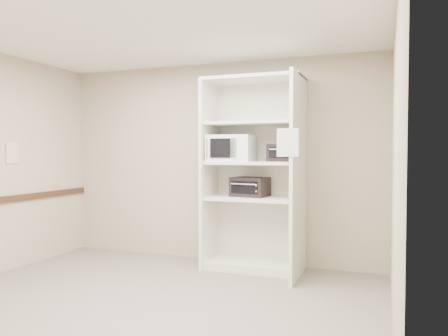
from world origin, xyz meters
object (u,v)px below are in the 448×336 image
(microwave, at_px, (231,148))
(toaster_oven_lower, at_px, (250,187))
(shelving_unit, at_px, (257,180))
(toaster_oven_upper, at_px, (283,153))

(microwave, bearing_deg, toaster_oven_lower, 21.32)
(shelving_unit, height_order, toaster_oven_upper, shelving_unit)
(shelving_unit, bearing_deg, microwave, -170.73)
(shelving_unit, bearing_deg, toaster_oven_upper, 5.59)
(shelving_unit, xyz_separation_m, toaster_oven_lower, (-0.11, 0.04, -0.09))
(microwave, height_order, toaster_oven_lower, microwave)
(microwave, relative_size, toaster_oven_upper, 1.46)
(microwave, xyz_separation_m, toaster_oven_lower, (0.22, 0.10, -0.49))
(shelving_unit, distance_m, microwave, 0.53)
(shelving_unit, relative_size, microwave, 4.37)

